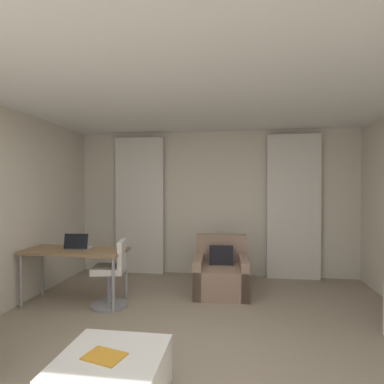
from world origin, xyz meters
name	(u,v)px	position (x,y,z in m)	size (l,w,h in m)	color
ground_plane	(191,368)	(0.00, 0.00, 0.00)	(12.00, 12.00, 0.00)	gray
wall_window	(214,203)	(0.00, 3.03, 1.30)	(5.12, 0.06, 2.60)	beige
ceiling	(191,67)	(0.00, 0.00, 2.63)	(5.12, 6.12, 0.06)	white
curtain_left_panel	(139,205)	(-1.38, 2.90, 1.25)	(0.90, 0.06, 2.50)	silver
curtain_right_panel	(294,207)	(1.38, 2.90, 1.25)	(0.90, 0.06, 2.50)	silver
armchair	(221,274)	(0.17, 2.02, 0.28)	(0.82, 0.85, 0.83)	#997A66
desk	(75,254)	(-1.77, 1.28, 0.68)	(1.37, 0.56, 0.74)	olive
desk_chair	(112,277)	(-1.23, 1.25, 0.39)	(0.48, 0.48, 0.88)	gray
laptop	(78,246)	(-1.75, 1.32, 0.79)	(0.34, 0.27, 0.22)	#ADADB2
coffee_table	(111,380)	(-0.51, -0.55, 0.19)	(0.76, 0.75, 0.37)	white
magazine_open	(104,356)	(-0.54, -0.59, 0.38)	(0.32, 0.27, 0.01)	orange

